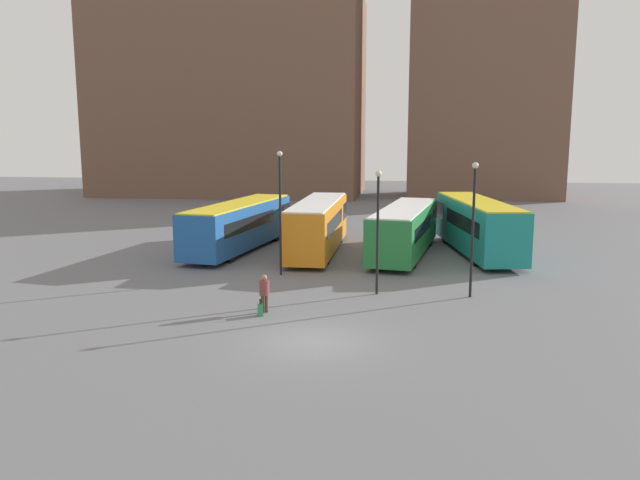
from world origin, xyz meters
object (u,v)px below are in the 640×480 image
Objects in this scene: bus_3 at (477,224)px; suitcase at (260,310)px; lamp_post_2 at (280,204)px; lamp_post_0 at (473,219)px; bus_0 at (240,224)px; bus_2 at (405,229)px; traveler at (264,290)px; lamp_post_1 at (378,222)px; bus_1 at (318,224)px.

bus_3 is 18.40m from suitcase.
lamp_post_0 is at bearing -19.00° from lamp_post_2.
suitcase is (4.79, -14.36, -1.40)m from bus_0.
bus_3 reaches higher than bus_2.
traveler is at bearing -28.94° from suitcase.
lamp_post_0 is at bearing -154.42° from bus_2.
bus_3 is 1.91× the size of lamp_post_2.
suitcase is at bearing 166.46° from bus_2.
lamp_post_0 is at bearing 0.89° from lamp_post_1.
bus_1 is 11.09m from lamp_post_1.
suitcase is (-0.25, -14.32, -1.49)m from bus_1.
lamp_post_1 is (4.43, 3.69, 2.40)m from traveler.
bus_1 is at bearing -23.31° from traveler.
bus_0 is 14.69m from traveler.
lamp_post_0 is 4.23m from lamp_post_1.
lamp_post_0 is (8.66, 3.76, 2.60)m from traveler.
traveler is at bearing -152.89° from bus_0.
bus_0 reaches higher than traveler.
lamp_post_1 is at bearing -32.47° from lamp_post_2.
bus_0 is 5.04m from bus_1.
bus_0 is at bearing 96.90° from bus_2.
lamp_post_2 reaches higher than bus_3.
lamp_post_0 is at bearing -89.06° from traveler.
suitcase is at bearing -84.53° from lamp_post_2.
lamp_post_2 is at bearing 144.26° from bus_2.
bus_2 is 4.57m from bus_3.
bus_3 is at bearing -84.48° from bus_1.
bus_2 is 10.48m from lamp_post_0.
bus_0 is 16.97m from lamp_post_0.
lamp_post_0 reaches higher than traveler.
lamp_post_1 reaches higher than suitcase.
suitcase is at bearing 151.06° from traveler.
suitcase is (-5.65, -14.11, -1.36)m from bus_2.
suitcase is at bearing 136.95° from bus_3.
lamp_post_2 is (4.08, -6.85, 2.09)m from bus_0.
lamp_post_2 reaches higher than lamp_post_1.
traveler is at bearing 165.93° from bus_2.
lamp_post_0 is at bearing -140.25° from bus_1.
bus_3 is (9.81, 1.01, 0.05)m from bus_1.
bus_1 is 16.42× the size of suitcase.
bus_0 is at bearing 83.93° from bus_3.
lamp_post_0 is (8.71, 4.27, 3.29)m from suitcase.
bus_3 is 17.90m from traveler.
bus_0 is 13.87m from lamp_post_1.
bus_2 is 9.41m from lamp_post_2.
suitcase is 0.13× the size of lamp_post_1.
bus_0 reaches higher than suitcase.
traveler is at bearing -140.20° from lamp_post_1.
traveler is at bearing -83.67° from lamp_post_2.
bus_2 is at bearing 107.28° from lamp_post_0.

